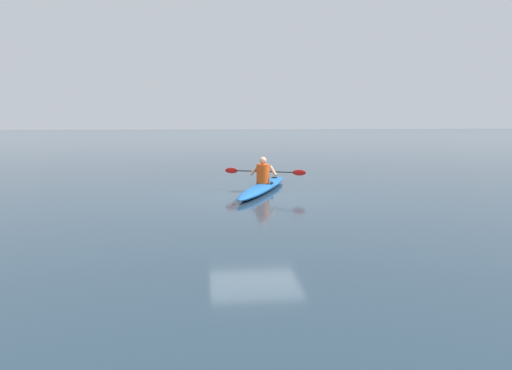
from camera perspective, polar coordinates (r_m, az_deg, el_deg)
The scene contains 3 objects.
ground_plane at distance 12.79m, azimuth -0.14°, elevation -1.50°, with size 160.00×160.00×0.00m, color #233847.
kayak at distance 13.82m, azimuth 0.88°, elevation -0.25°, with size 2.32×4.64×0.25m.
kayaker at distance 13.75m, azimuth 0.86°, elevation 1.58°, with size 2.32×0.97×0.78m.
Camera 1 is at (1.39, 12.53, 2.14)m, focal length 32.81 mm.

